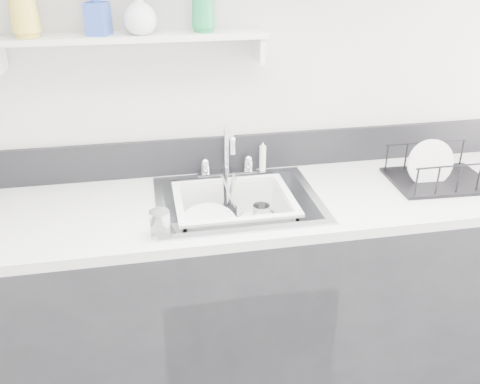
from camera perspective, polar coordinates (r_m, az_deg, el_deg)
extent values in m
cube|color=silver|center=(2.15, -1.80, 11.80)|extent=(3.50, 0.02, 2.60)
cube|color=black|center=(2.26, -0.24, -11.81)|extent=(3.20, 0.62, 0.88)
cube|color=silver|center=(2.01, -0.27, -1.43)|extent=(3.20, 0.62, 0.04)
cube|color=black|center=(2.24, -1.69, 4.32)|extent=(3.20, 0.02, 0.16)
cube|color=silver|center=(2.23, -1.48, 2.20)|extent=(0.26, 0.06, 0.02)
cylinder|color=silver|center=(2.20, -3.93, 2.65)|extent=(0.04, 0.04, 0.05)
cylinder|color=silver|center=(2.23, 0.92, 3.02)|extent=(0.04, 0.04, 0.05)
cylinder|color=silver|center=(2.19, -1.51, 4.64)|extent=(0.02, 0.02, 0.20)
cylinder|color=silver|center=(2.08, -1.20, 6.59)|extent=(0.02, 0.15, 0.02)
cylinder|color=white|center=(2.23, 2.56, 3.97)|extent=(0.03, 0.03, 0.14)
cube|color=silver|center=(2.01, -11.90, 16.69)|extent=(1.00, 0.16, 0.02)
cube|color=silver|center=(2.07, 2.15, 15.78)|extent=(0.02, 0.14, 0.10)
cylinder|color=white|center=(2.04, -3.22, -5.13)|extent=(0.26, 0.26, 0.02)
cylinder|color=white|center=(2.03, -3.11, -4.67)|extent=(0.25, 0.25, 0.02)
cylinder|color=white|center=(2.01, -3.54, -3.88)|extent=(0.28, 0.28, 0.10)
cylinder|color=black|center=(2.10, -1.35, -2.85)|extent=(0.07, 0.07, 0.09)
cylinder|color=silver|center=(2.07, -1.75, -0.71)|extent=(0.01, 0.05, 0.19)
cylinder|color=silver|center=(2.06, -0.95, -1.10)|extent=(0.02, 0.04, 0.17)
cylinder|color=black|center=(2.05, -1.68, -0.30)|extent=(0.01, 0.05, 0.20)
cylinder|color=white|center=(2.10, 2.39, -2.71)|extent=(0.07, 0.07, 0.10)
cylinder|color=white|center=(1.76, -8.96, -3.58)|extent=(0.07, 0.07, 0.10)
imported|color=white|center=(2.00, 1.93, -5.40)|extent=(0.13, 0.13, 0.04)
imported|color=#2E4FB5|center=(1.99, -15.76, 19.00)|extent=(0.10, 0.10, 0.17)
imported|color=silver|center=(1.97, -11.22, 19.19)|extent=(0.15, 0.15, 0.15)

